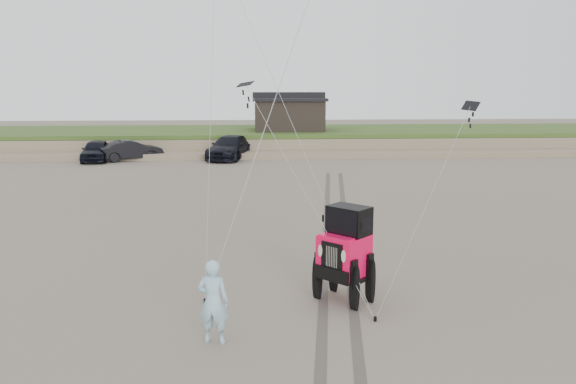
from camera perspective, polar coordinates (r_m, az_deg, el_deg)
The scene contains 11 objects.
ground at distance 14.52m, azimuth 1.65°, elevation -12.39°, with size 160.00×160.00×0.00m, color #6B6054.
dune_ridge at distance 51.03m, azimuth -2.22°, elevation 5.33°, with size 160.00×14.25×1.73m.
cabin at distance 50.45m, azimuth 0.07°, elevation 8.03°, with size 6.40×5.40×3.35m.
truck_a at distance 45.14m, azimuth -18.91°, elevation 4.00°, with size 1.89×4.70×1.60m, color black.
truck_b at distance 44.75m, azimuth -15.63°, elevation 4.10°, with size 1.64×4.70×1.55m, color black.
truck_c at distance 44.26m, azimuth -5.94°, elevation 4.53°, with size 2.50×6.15×1.79m, color black.
jeep at distance 15.13m, azimuth 5.71°, elevation -7.29°, with size 2.39×5.53×2.06m, color #FF0946, non-canonical shape.
man at distance 12.85m, azimuth -7.61°, elevation -10.98°, with size 0.71×0.46×1.94m, color #88B2D2.
stake_main at distance 15.39m, azimuth -8.43°, elevation -10.89°, with size 0.08×0.08×0.12m, color black.
stake_aux at distance 14.31m, azimuth 8.85°, elevation -12.62°, with size 0.08×0.08×0.12m, color black.
tire_tracks at distance 22.28m, azimuth 4.90°, elevation -4.08°, with size 5.22×29.74×0.01m.
Camera 1 is at (-1.25, -13.28, 5.73)m, focal length 35.00 mm.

